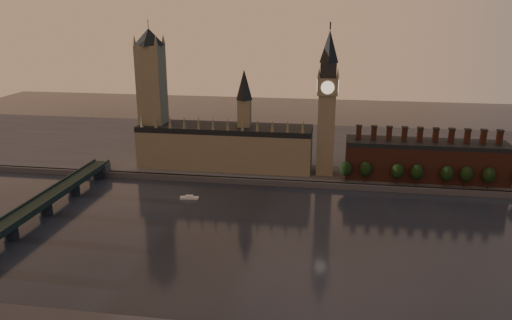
% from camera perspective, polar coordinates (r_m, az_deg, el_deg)
% --- Properties ---
extents(ground, '(900.00, 900.00, 0.00)m').
position_cam_1_polar(ground, '(268.13, 5.03, -9.60)').
color(ground, black).
rests_on(ground, ground).
extents(north_bank, '(900.00, 182.00, 4.00)m').
position_cam_1_polar(north_bank, '(434.16, 6.69, 1.09)').
color(north_bank, '#48484D').
rests_on(north_bank, ground).
extents(palace_of_westminster, '(130.00, 30.30, 74.00)m').
position_cam_1_polar(palace_of_westminster, '(376.09, -3.48, 1.80)').
color(palace_of_westminster, '#746B53').
rests_on(palace_of_westminster, north_bank).
extents(victoria_tower, '(24.00, 24.00, 108.00)m').
position_cam_1_polar(victoria_tower, '(383.91, -11.78, 7.50)').
color(victoria_tower, '#746B53').
rests_on(victoria_tower, north_bank).
extents(big_ben, '(15.00, 15.00, 107.00)m').
position_cam_1_polar(big_ben, '(355.31, 8.14, 6.59)').
color(big_ben, '#746B53').
rests_on(big_ben, north_bank).
extents(chimney_block, '(110.00, 25.00, 37.00)m').
position_cam_1_polar(chimney_block, '(370.13, 18.78, 0.05)').
color(chimney_block, '#562A20').
rests_on(chimney_block, north_bank).
extents(embankment_tree_0, '(8.60, 8.60, 14.88)m').
position_cam_1_polar(embankment_tree_0, '(350.32, 10.21, -0.98)').
color(embankment_tree_0, black).
rests_on(embankment_tree_0, north_bank).
extents(embankment_tree_1, '(8.60, 8.60, 14.88)m').
position_cam_1_polar(embankment_tree_1, '(352.33, 12.42, -1.01)').
color(embankment_tree_1, black).
rests_on(embankment_tree_1, north_bank).
extents(embankment_tree_2, '(8.60, 8.60, 14.88)m').
position_cam_1_polar(embankment_tree_2, '(352.79, 15.87, -1.24)').
color(embankment_tree_2, black).
rests_on(embankment_tree_2, north_bank).
extents(embankment_tree_3, '(8.60, 8.60, 14.88)m').
position_cam_1_polar(embankment_tree_3, '(354.83, 17.92, -1.32)').
color(embankment_tree_3, black).
rests_on(embankment_tree_3, north_bank).
extents(embankment_tree_4, '(8.60, 8.60, 14.88)m').
position_cam_1_polar(embankment_tree_4, '(358.50, 20.98, -1.45)').
color(embankment_tree_4, black).
rests_on(embankment_tree_4, north_bank).
extents(embankment_tree_5, '(8.60, 8.60, 14.88)m').
position_cam_1_polar(embankment_tree_5, '(362.13, 22.89, -1.49)').
color(embankment_tree_5, black).
rests_on(embankment_tree_5, north_bank).
extents(embankment_tree_6, '(8.60, 8.60, 14.88)m').
position_cam_1_polar(embankment_tree_6, '(365.71, 25.08, -1.58)').
color(embankment_tree_6, black).
rests_on(embankment_tree_6, north_bank).
extents(westminster_bridge, '(14.00, 200.00, 11.55)m').
position_cam_1_polar(westminster_bridge, '(311.77, -24.86, -5.79)').
color(westminster_bridge, black).
rests_on(westminster_bridge, ground).
extents(river_boat, '(12.30, 4.67, 2.40)m').
position_cam_1_polar(river_boat, '(330.42, -7.63, -4.27)').
color(river_boat, silver).
rests_on(river_boat, ground).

